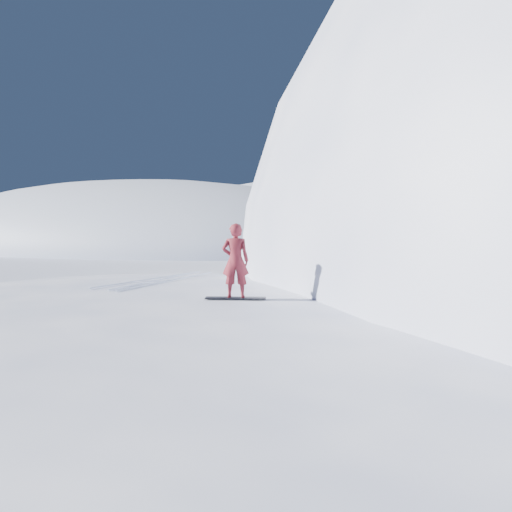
{
  "coord_description": "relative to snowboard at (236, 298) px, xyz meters",
  "views": [
    {
      "loc": [
        10.47,
        -7.65,
        4.36
      ],
      "look_at": [
        3.19,
        3.23,
        3.5
      ],
      "focal_mm": 32.0,
      "sensor_mm": 36.0,
      "label": 1
    }
  ],
  "objects": [
    {
      "name": "wind_bumps",
      "position": [
        -3.75,
        -0.12,
        -2.41
      ],
      "size": [
        16.0,
        14.4,
        1.0
      ],
      "color": "white",
      "rests_on": "ground"
    },
    {
      "name": "ground",
      "position": [
        -3.19,
        -2.23,
        -2.41
      ],
      "size": [
        400.0,
        400.0,
        0.0
      ],
      "primitive_type": "plane",
      "color": "white",
      "rests_on": "ground"
    },
    {
      "name": "near_ridge",
      "position": [
        -2.19,
        0.77,
        -2.41
      ],
      "size": [
        36.0,
        28.0,
        4.8
      ],
      "primitive_type": "ellipsoid",
      "color": "white",
      "rests_on": "ground"
    },
    {
      "name": "snowboard",
      "position": [
        0.0,
        0.0,
        0.0
      ],
      "size": [
        1.56,
        1.13,
        0.03
      ],
      "primitive_type": "cube",
      "rotation": [
        0.0,
        0.0,
        0.55
      ],
      "color": "black",
      "rests_on": "near_ridge"
    },
    {
      "name": "far_ridge_c",
      "position": [
        -43.19,
        107.77,
        -2.41
      ],
      "size": [
        140.0,
        90.0,
        36.0
      ],
      "primitive_type": "ellipsoid",
      "color": "white",
      "rests_on": "ground"
    },
    {
      "name": "board_tracks",
      "position": [
        -4.86,
        2.03,
        0.01
      ],
      "size": [
        1.85,
        5.98,
        0.04
      ],
      "color": "silver",
      "rests_on": "ground"
    },
    {
      "name": "far_ridge_a",
      "position": [
        -73.19,
        57.77,
        -2.41
      ],
      "size": [
        120.0,
        70.0,
        28.0
      ],
      "primitive_type": "ellipsoid",
      "color": "white",
      "rests_on": "ground"
    },
    {
      "name": "snowboarder",
      "position": [
        0.0,
        0.0,
        1.02
      ],
      "size": [
        0.88,
        0.79,
        2.01
      ],
      "primitive_type": "imported",
      "rotation": [
        0.0,
        0.0,
        3.69
      ],
      "color": "maroon",
      "rests_on": "snowboard"
    }
  ]
}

